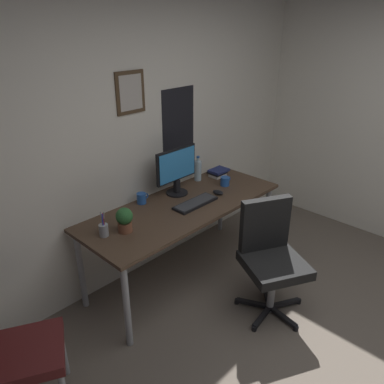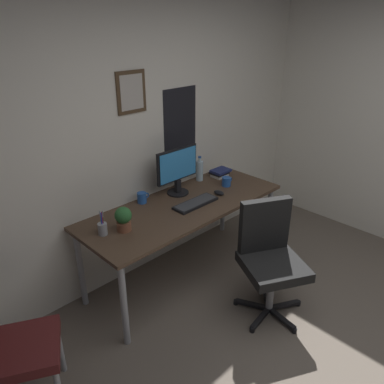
{
  "view_description": "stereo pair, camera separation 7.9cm",
  "coord_description": "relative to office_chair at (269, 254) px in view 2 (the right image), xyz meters",
  "views": [
    {
      "loc": [
        -2.01,
        -0.41,
        2.24
      ],
      "look_at": [
        0.08,
        1.61,
        0.9
      ],
      "focal_mm": 35.53,
      "sensor_mm": 36.0,
      "label": 1
    },
    {
      "loc": [
        -1.96,
        -0.46,
        2.24
      ],
      "look_at": [
        0.08,
        1.61,
        0.9
      ],
      "focal_mm": 35.53,
      "sensor_mm": 36.0,
      "label": 2
    }
  ],
  "objects": [
    {
      "name": "wall_back",
      "position": [
        -0.27,
        1.24,
        0.77
      ],
      "size": [
        4.4,
        0.1,
        2.6
      ],
      "color": "silver",
      "rests_on": "ground_plane"
    },
    {
      "name": "desk",
      "position": [
        -0.19,
        0.79,
        0.15
      ],
      "size": [
        1.9,
        0.73,
        0.75
      ],
      "color": "#4C3828",
      "rests_on": "ground_plane"
    },
    {
      "name": "office_chair",
      "position": [
        0.0,
        0.0,
        0.0
      ],
      "size": [
        0.62,
        0.62,
        0.95
      ],
      "color": "black",
      "rests_on": "ground_plane"
    },
    {
      "name": "side_chair",
      "position": [
        -1.84,
        0.55,
        -0.03
      ],
      "size": [
        0.57,
        0.57,
        0.88
      ],
      "color": "#591E1E",
      "rests_on": "ground_plane"
    },
    {
      "name": "monitor",
      "position": [
        -0.07,
        1.0,
        0.46
      ],
      "size": [
        0.46,
        0.2,
        0.43
      ],
      "color": "black",
      "rests_on": "desk"
    },
    {
      "name": "keyboard",
      "position": [
        -0.12,
        0.72,
        0.24
      ],
      "size": [
        0.43,
        0.15,
        0.03
      ],
      "color": "black",
      "rests_on": "desk"
    },
    {
      "name": "computer_mouse",
      "position": [
        0.18,
        0.71,
        0.24
      ],
      "size": [
        0.06,
        0.11,
        0.04
      ],
      "color": "black",
      "rests_on": "desk"
    },
    {
      "name": "water_bottle",
      "position": [
        0.3,
        1.08,
        0.33
      ],
      "size": [
        0.07,
        0.07,
        0.25
      ],
      "color": "silver",
      "rests_on": "desk"
    },
    {
      "name": "coffee_mug_near",
      "position": [
        -0.42,
        1.08,
        0.27
      ],
      "size": [
        0.12,
        0.08,
        0.09
      ],
      "color": "#2659B2",
      "rests_on": "desk"
    },
    {
      "name": "coffee_mug_far",
      "position": [
        0.38,
        0.8,
        0.27
      ],
      "size": [
        0.12,
        0.09,
        0.09
      ],
      "color": "#2659B2",
      "rests_on": "desk"
    },
    {
      "name": "potted_plant",
      "position": [
        -0.82,
        0.79,
        0.33
      ],
      "size": [
        0.13,
        0.13,
        0.19
      ],
      "color": "brown",
      "rests_on": "desk"
    },
    {
      "name": "pen_cup",
      "position": [
        -0.97,
        0.85,
        0.28
      ],
      "size": [
        0.07,
        0.07,
        0.2
      ],
      "color": "#9EA0A5",
      "rests_on": "desk"
    },
    {
      "name": "book_stack_left",
      "position": [
        0.51,
        1.0,
        0.27
      ],
      "size": [
        0.19,
        0.16,
        0.08
      ],
      "color": "silver",
      "rests_on": "desk"
    }
  ]
}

